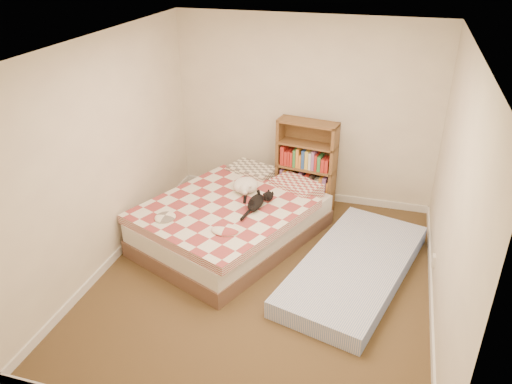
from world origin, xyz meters
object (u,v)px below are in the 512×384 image
(bed, at_px, (234,219))
(bookshelf, at_px, (306,177))
(black_cat, at_px, (257,201))
(white_dog, at_px, (246,185))
(floor_mattress, at_px, (354,268))

(bed, xyz_separation_m, bookshelf, (0.70, 0.93, 0.23))
(bookshelf, height_order, black_cat, bookshelf)
(bed, relative_size, black_cat, 4.09)
(black_cat, bearing_deg, white_dog, 157.06)
(bed, bearing_deg, white_dog, 95.06)
(bookshelf, xyz_separation_m, black_cat, (-0.39, -0.98, 0.10))
(bed, bearing_deg, floor_mattress, 9.02)
(bookshelf, bearing_deg, bed, -118.47)
(bed, height_order, floor_mattress, bed)
(bed, distance_m, black_cat, 0.45)
(bed, height_order, white_dog, white_dog)
(black_cat, relative_size, white_dog, 1.42)
(bookshelf, bearing_deg, white_dog, -124.12)
(bookshelf, height_order, floor_mattress, bookshelf)
(bed, distance_m, bookshelf, 1.18)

